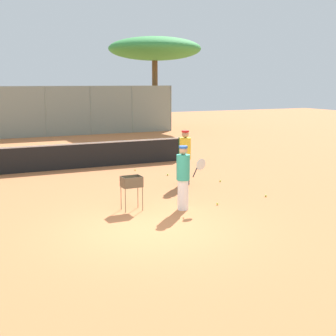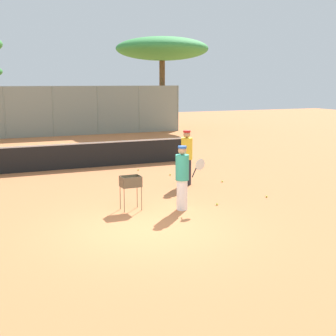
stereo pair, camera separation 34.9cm
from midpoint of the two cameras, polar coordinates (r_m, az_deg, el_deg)
ground_plane at (r=11.57m, az=-3.14°, el=-7.52°), size 80.00×80.00×0.00m
tennis_net at (r=19.66m, az=-12.80°, el=1.42°), size 10.48×0.10×1.07m
back_fence at (r=31.43m, az=-17.70°, el=6.49°), size 21.13×0.08×3.28m
tree_1 at (r=35.74m, az=-1.92°, el=14.27°), size 6.86×6.86×6.82m
player_white_outfit at (r=16.30m, az=1.49°, el=1.38°), size 0.65×0.83×1.91m
player_red_cap at (r=13.09m, az=1.12°, el=-1.09°), size 0.94×0.38×1.82m
ball_cart at (r=13.13m, az=-5.24°, el=-2.00°), size 0.56×0.41×0.97m
tennis_ball_1 at (r=16.99m, az=5.80°, el=-1.58°), size 0.07×0.07×0.07m
tennis_ball_2 at (r=18.04m, az=-0.59°, el=-0.81°), size 0.07×0.07×0.07m
tennis_ball_3 at (r=13.84m, az=5.32°, el=-4.37°), size 0.07×0.07×0.07m
tennis_ball_4 at (r=19.08m, az=-4.55°, el=-0.23°), size 0.07×0.07×0.07m
tennis_ball_5 at (r=15.01m, az=11.18°, el=-3.35°), size 0.07×0.07×0.07m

